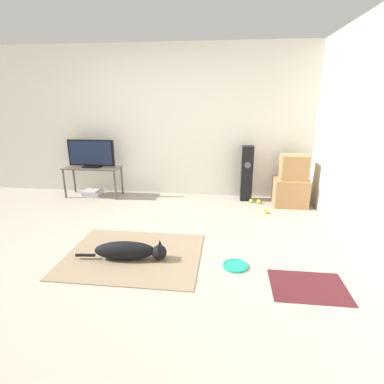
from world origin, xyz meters
name	(u,v)px	position (x,y,z in m)	size (l,w,h in m)	color
ground_plane	(128,244)	(0.00, 0.00, 0.00)	(12.00, 12.00, 0.00)	#9E9384
wall_back	(162,123)	(0.00, 2.10, 1.27)	(8.00, 0.06, 2.55)	beige
wall_right	(378,141)	(2.60, 0.00, 1.27)	(0.06, 8.00, 2.55)	beige
area_rug	(134,255)	(0.14, -0.25, 0.01)	(1.48, 1.18, 0.01)	#847056
dog	(130,251)	(0.14, -0.35, 0.11)	(0.98, 0.24, 0.21)	black
frisbee	(235,266)	(1.26, -0.36, 0.01)	(0.26, 0.26, 0.03)	#199E7A
cardboard_box_lower	(290,192)	(2.18, 1.66, 0.22)	(0.52, 0.42, 0.44)	#A87A4C
cardboard_box_upper	(294,167)	(2.19, 1.67, 0.64)	(0.41, 0.33, 0.39)	#A87A4C
floor_speaker	(247,173)	(1.48, 1.86, 0.47)	(0.19, 0.19, 0.93)	black
tv_stand	(93,171)	(-1.20, 1.78, 0.45)	(0.98, 0.40, 0.53)	brown
tv	(91,154)	(-1.20, 1.78, 0.76)	(0.82, 0.20, 0.48)	black
tennis_ball_by_boxes	(266,211)	(1.76, 1.24, 0.03)	(0.07, 0.07, 0.07)	#C6E033
tennis_ball_near_speaker	(259,201)	(1.69, 1.69, 0.03)	(0.07, 0.07, 0.07)	#C6E033
tennis_ball_loose_on_carpet	(251,201)	(1.57, 1.72, 0.03)	(0.07, 0.07, 0.07)	#C6E033
game_console	(93,193)	(-1.26, 1.81, 0.04)	(0.30, 0.26, 0.09)	#B7B7BC
door_mat	(308,287)	(1.93, -0.63, 0.00)	(0.69, 0.52, 0.01)	#47191E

